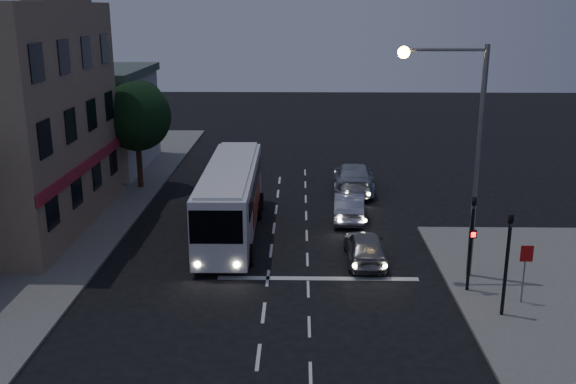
{
  "coord_description": "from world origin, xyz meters",
  "views": [
    {
      "loc": [
        1.25,
        -21.57,
        10.41
      ],
      "look_at": [
        0.72,
        6.79,
        2.2
      ],
      "focal_mm": 40.0,
      "sensor_mm": 36.0,
      "label": 1
    }
  ],
  "objects_px": {
    "traffic_signal_main": "(472,233)",
    "streetlight": "(462,136)",
    "traffic_signal_side": "(508,253)",
    "regulatory_sign": "(525,264)",
    "tour_bus": "(231,197)",
    "street_tree": "(136,113)",
    "car_sedan_b": "(354,177)",
    "car_suv": "(365,247)",
    "car_sedan_a": "(349,206)"
  },
  "relations": [
    {
      "from": "tour_bus",
      "to": "car_suv",
      "type": "height_order",
      "value": "tour_bus"
    },
    {
      "from": "tour_bus",
      "to": "streetlight",
      "type": "distance_m",
      "value": 11.28
    },
    {
      "from": "tour_bus",
      "to": "street_tree",
      "type": "bearing_deg",
      "value": 127.96
    },
    {
      "from": "street_tree",
      "to": "traffic_signal_side",
      "type": "bearing_deg",
      "value": -44.5
    },
    {
      "from": "car_sedan_b",
      "to": "streetlight",
      "type": "height_order",
      "value": "streetlight"
    },
    {
      "from": "car_sedan_b",
      "to": "regulatory_sign",
      "type": "height_order",
      "value": "regulatory_sign"
    },
    {
      "from": "tour_bus",
      "to": "traffic_signal_main",
      "type": "relative_size",
      "value": 2.67
    },
    {
      "from": "car_suv",
      "to": "car_sedan_a",
      "type": "height_order",
      "value": "car_sedan_a"
    },
    {
      "from": "tour_bus",
      "to": "streetlight",
      "type": "xyz_separation_m",
      "value": [
        9.32,
        -4.99,
        3.92
      ]
    },
    {
      "from": "traffic_signal_main",
      "to": "regulatory_sign",
      "type": "distance_m",
      "value": 2.14
    },
    {
      "from": "car_sedan_b",
      "to": "street_tree",
      "type": "distance_m",
      "value": 13.14
    },
    {
      "from": "traffic_signal_side",
      "to": "regulatory_sign",
      "type": "relative_size",
      "value": 1.86
    },
    {
      "from": "car_suv",
      "to": "regulatory_sign",
      "type": "bearing_deg",
      "value": 141.99
    },
    {
      "from": "regulatory_sign",
      "to": "streetlight",
      "type": "distance_m",
      "value": 5.18
    },
    {
      "from": "car_sedan_a",
      "to": "traffic_signal_side",
      "type": "distance_m",
      "value": 11.75
    },
    {
      "from": "car_sedan_a",
      "to": "tour_bus",
      "type": "bearing_deg",
      "value": 26.02
    },
    {
      "from": "car_sedan_b",
      "to": "street_tree",
      "type": "xyz_separation_m",
      "value": [
        -12.61,
        0.34,
        3.68
      ]
    },
    {
      "from": "traffic_signal_main",
      "to": "traffic_signal_side",
      "type": "relative_size",
      "value": 1.0
    },
    {
      "from": "tour_bus",
      "to": "car_suv",
      "type": "xyz_separation_m",
      "value": [
        6.0,
        -3.39,
        -1.14
      ]
    },
    {
      "from": "regulatory_sign",
      "to": "street_tree",
      "type": "relative_size",
      "value": 0.35
    },
    {
      "from": "car_suv",
      "to": "regulatory_sign",
      "type": "distance_m",
      "value": 6.71
    },
    {
      "from": "car_sedan_b",
      "to": "tour_bus",
      "type": "bearing_deg",
      "value": 52.82
    },
    {
      "from": "streetlight",
      "to": "street_tree",
      "type": "relative_size",
      "value": 1.45
    },
    {
      "from": "traffic_signal_main",
      "to": "regulatory_sign",
      "type": "height_order",
      "value": "traffic_signal_main"
    },
    {
      "from": "tour_bus",
      "to": "car_suv",
      "type": "bearing_deg",
      "value": -30.05
    },
    {
      "from": "car_sedan_b",
      "to": "regulatory_sign",
      "type": "xyz_separation_m",
      "value": [
        4.9,
        -14.92,
        0.77
      ]
    },
    {
      "from": "traffic_signal_main",
      "to": "traffic_signal_side",
      "type": "height_order",
      "value": "same"
    },
    {
      "from": "traffic_signal_side",
      "to": "traffic_signal_main",
      "type": "bearing_deg",
      "value": 109.49
    },
    {
      "from": "tour_bus",
      "to": "car_sedan_b",
      "type": "bearing_deg",
      "value": 49.03
    },
    {
      "from": "streetlight",
      "to": "car_sedan_b",
      "type": "bearing_deg",
      "value": 103.26
    },
    {
      "from": "tour_bus",
      "to": "traffic_signal_side",
      "type": "bearing_deg",
      "value": -39.8
    },
    {
      "from": "car_sedan_a",
      "to": "streetlight",
      "type": "height_order",
      "value": "streetlight"
    },
    {
      "from": "car_sedan_b",
      "to": "regulatory_sign",
      "type": "relative_size",
      "value": 2.57
    },
    {
      "from": "traffic_signal_side",
      "to": "regulatory_sign",
      "type": "distance_m",
      "value": 1.61
    },
    {
      "from": "car_suv",
      "to": "traffic_signal_main",
      "type": "bearing_deg",
      "value": 139.2
    },
    {
      "from": "regulatory_sign",
      "to": "tour_bus",
      "type": "bearing_deg",
      "value": 146.61
    },
    {
      "from": "regulatory_sign",
      "to": "streetlight",
      "type": "xyz_separation_m",
      "value": [
        -1.96,
        2.44,
        4.14
      ]
    },
    {
      "from": "traffic_signal_side",
      "to": "streetlight",
      "type": "relative_size",
      "value": 0.46
    },
    {
      "from": "tour_bus",
      "to": "car_sedan_b",
      "type": "height_order",
      "value": "tour_bus"
    },
    {
      "from": "car_sedan_a",
      "to": "regulatory_sign",
      "type": "bearing_deg",
      "value": 123.78
    },
    {
      "from": "traffic_signal_main",
      "to": "streetlight",
      "type": "distance_m",
      "value": 3.61
    },
    {
      "from": "tour_bus",
      "to": "regulatory_sign",
      "type": "bearing_deg",
      "value": -33.94
    },
    {
      "from": "tour_bus",
      "to": "street_tree",
      "type": "height_order",
      "value": "street_tree"
    },
    {
      "from": "car_suv",
      "to": "traffic_signal_main",
      "type": "xyz_separation_m",
      "value": [
        3.57,
        -3.02,
        1.74
      ]
    },
    {
      "from": "car_suv",
      "to": "traffic_signal_side",
      "type": "relative_size",
      "value": 0.97
    },
    {
      "from": "traffic_signal_main",
      "to": "tour_bus",
      "type": "bearing_deg",
      "value": 146.17
    },
    {
      "from": "tour_bus",
      "to": "traffic_signal_side",
      "type": "height_order",
      "value": "traffic_signal_side"
    },
    {
      "from": "traffic_signal_side",
      "to": "car_sedan_a",
      "type": "bearing_deg",
      "value": 112.99
    },
    {
      "from": "tour_bus",
      "to": "car_sedan_a",
      "type": "xyz_separation_m",
      "value": [
        5.74,
        2.3,
        -1.12
      ]
    },
    {
      "from": "car_suv",
      "to": "regulatory_sign",
      "type": "relative_size",
      "value": 1.8
    }
  ]
}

